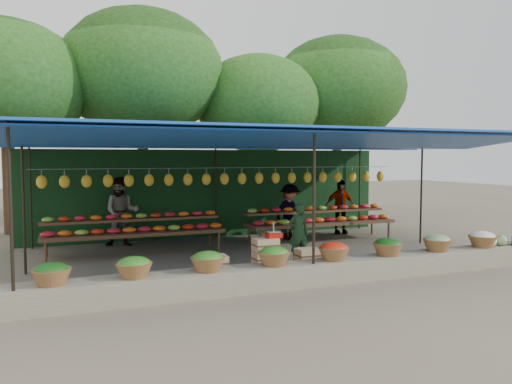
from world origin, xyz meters
name	(u,v)px	position (x,y,z in m)	size (l,w,h in m)	color
ground	(253,256)	(0.00, 0.00, 0.00)	(60.00, 60.00, 0.00)	#605A46
stone_curb	(309,273)	(0.00, -2.75, 0.20)	(10.60, 0.55, 0.40)	#6C6756
stall_canopy	(252,140)	(0.00, 0.07, 2.67)	(10.80, 6.60, 2.82)	black
produce_baskets	(305,254)	(-0.10, -2.75, 0.56)	(8.98, 0.58, 0.34)	brown
netting_backdrop	(213,193)	(0.00, 3.15, 1.25)	(10.60, 0.06, 2.50)	#163E19
tree_row	(202,86)	(0.50, 6.09, 4.70)	(16.51, 5.50, 7.12)	#392414
fruit_table_left	(135,228)	(-2.49, 1.35, 0.61)	(4.21, 0.95, 0.93)	#47321C
fruit_table_right	(320,219)	(2.51, 1.35, 0.61)	(4.21, 0.95, 0.93)	#47321C
crate_counter	(264,262)	(-0.60, -2.06, 0.31)	(2.35, 0.34, 0.77)	#A27C5C
weighing_scale	(273,234)	(-0.41, -2.06, 0.84)	(0.29, 0.29, 0.30)	#B3190E
vendor_seated	(299,233)	(0.68, -0.96, 0.64)	(0.47, 0.31, 1.29)	#1B3D20
customer_left	(122,212)	(-2.66, 2.47, 0.89)	(0.86, 0.67, 1.78)	slate
customer_mid	(290,212)	(1.81, 1.83, 0.77)	(1.00, 0.57, 1.54)	slate
customer_right	(340,207)	(3.67, 2.22, 0.81)	(0.95, 0.39, 1.62)	slate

